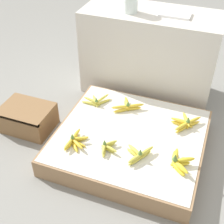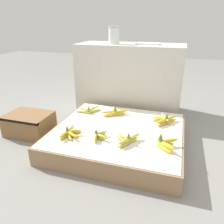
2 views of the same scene
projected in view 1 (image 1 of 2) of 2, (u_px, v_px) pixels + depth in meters
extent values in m
plane|color=gray|center=(129.00, 149.00, 2.35)|extent=(10.00, 10.00, 0.00)
cube|color=#997551|center=(130.00, 142.00, 2.31)|extent=(1.05, 0.97, 0.15)
cube|color=silver|center=(130.00, 134.00, 2.26)|extent=(1.02, 0.94, 0.00)
cube|color=beige|center=(149.00, 54.00, 2.73)|extent=(1.14, 0.48, 0.75)
cube|color=olive|center=(28.00, 118.00, 2.48)|extent=(0.40, 0.30, 0.20)
cube|color=brown|center=(16.00, 120.00, 2.33)|extent=(0.40, 0.02, 0.02)
ellipsoid|color=gold|center=(70.00, 145.00, 2.15)|extent=(0.04, 0.12, 0.02)
ellipsoid|color=gold|center=(75.00, 146.00, 2.14)|extent=(0.10, 0.11, 0.02)
ellipsoid|color=gold|center=(78.00, 144.00, 2.16)|extent=(0.12, 0.04, 0.02)
ellipsoid|color=gold|center=(81.00, 139.00, 2.20)|extent=(0.10, 0.10, 0.02)
ellipsoid|color=gold|center=(75.00, 138.00, 2.21)|extent=(0.03, 0.12, 0.02)
ellipsoid|color=gold|center=(69.00, 144.00, 2.13)|extent=(0.03, 0.12, 0.02)
ellipsoid|color=gold|center=(78.00, 144.00, 2.13)|extent=(0.12, 0.08, 0.02)
ellipsoid|color=gold|center=(79.00, 139.00, 2.17)|extent=(0.12, 0.07, 0.02)
ellipsoid|color=gold|center=(76.00, 134.00, 2.20)|extent=(0.03, 0.12, 0.02)
cone|color=#5B7F3D|center=(72.00, 136.00, 2.14)|extent=(0.03, 0.03, 0.04)
ellipsoid|color=gold|center=(104.00, 151.00, 2.11)|extent=(0.05, 0.12, 0.02)
ellipsoid|color=gold|center=(108.00, 149.00, 2.12)|extent=(0.12, 0.05, 0.02)
ellipsoid|color=gold|center=(109.00, 146.00, 2.15)|extent=(0.09, 0.10, 0.02)
ellipsoid|color=gold|center=(104.00, 148.00, 2.10)|extent=(0.05, 0.12, 0.02)
ellipsoid|color=gold|center=(110.00, 148.00, 2.10)|extent=(0.12, 0.06, 0.02)
ellipsoid|color=gold|center=(110.00, 143.00, 2.13)|extent=(0.10, 0.10, 0.02)
cone|color=#5B7F3D|center=(104.00, 142.00, 2.10)|extent=(0.03, 0.03, 0.04)
ellipsoid|color=gold|center=(144.00, 155.00, 2.07)|extent=(0.09, 0.13, 0.03)
ellipsoid|color=gold|center=(134.00, 154.00, 2.09)|extent=(0.13, 0.08, 0.03)
ellipsoid|color=gold|center=(136.00, 160.00, 2.04)|extent=(0.09, 0.13, 0.03)
ellipsoid|color=gold|center=(146.00, 151.00, 2.07)|extent=(0.09, 0.13, 0.03)
ellipsoid|color=gold|center=(135.00, 150.00, 2.08)|extent=(0.12, 0.09, 0.03)
ellipsoid|color=gold|center=(136.00, 158.00, 2.02)|extent=(0.09, 0.13, 0.03)
cone|color=#5B7F3D|center=(140.00, 152.00, 2.02)|extent=(0.03, 0.03, 0.04)
ellipsoid|color=yellow|center=(178.00, 169.00, 1.98)|extent=(0.12, 0.11, 0.03)
ellipsoid|color=yellow|center=(180.00, 164.00, 2.01)|extent=(0.13, 0.09, 0.03)
ellipsoid|color=yellow|center=(174.00, 158.00, 2.05)|extent=(0.05, 0.13, 0.03)
ellipsoid|color=yellow|center=(181.00, 167.00, 1.95)|extent=(0.12, 0.10, 0.03)
ellipsoid|color=yellow|center=(185.00, 160.00, 2.00)|extent=(0.13, 0.09, 0.03)
ellipsoid|color=yellow|center=(176.00, 155.00, 2.03)|extent=(0.04, 0.13, 0.03)
cone|color=#5B7F3D|center=(175.00, 157.00, 1.96)|extent=(0.04, 0.04, 0.05)
ellipsoid|color=gold|center=(102.00, 102.00, 2.53)|extent=(0.12, 0.15, 0.02)
ellipsoid|color=gold|center=(95.00, 101.00, 2.55)|extent=(0.11, 0.15, 0.02)
ellipsoid|color=gold|center=(91.00, 103.00, 2.52)|extent=(0.17, 0.03, 0.02)
ellipsoid|color=gold|center=(102.00, 99.00, 2.54)|extent=(0.08, 0.17, 0.02)
ellipsoid|color=gold|center=(92.00, 100.00, 2.52)|extent=(0.17, 0.06, 0.02)
cone|color=#5B7F3D|center=(96.00, 99.00, 2.48)|extent=(0.03, 0.03, 0.04)
ellipsoid|color=gold|center=(133.00, 109.00, 2.47)|extent=(0.13, 0.09, 0.03)
ellipsoid|color=gold|center=(127.00, 105.00, 2.50)|extent=(0.09, 0.13, 0.03)
ellipsoid|color=gold|center=(122.00, 110.00, 2.45)|extent=(0.12, 0.11, 0.03)
ellipsoid|color=gold|center=(136.00, 105.00, 2.46)|extent=(0.13, 0.09, 0.03)
ellipsoid|color=gold|center=(127.00, 102.00, 2.49)|extent=(0.09, 0.13, 0.03)
ellipsoid|color=gold|center=(120.00, 107.00, 2.44)|extent=(0.13, 0.09, 0.03)
cone|color=#5B7F3D|center=(128.00, 103.00, 2.43)|extent=(0.03, 0.03, 0.04)
ellipsoid|color=gold|center=(191.00, 125.00, 2.32)|extent=(0.14, 0.14, 0.03)
ellipsoid|color=gold|center=(186.00, 122.00, 2.34)|extent=(0.07, 0.17, 0.03)
ellipsoid|color=gold|center=(182.00, 124.00, 2.32)|extent=(0.17, 0.04, 0.03)
ellipsoid|color=gold|center=(183.00, 128.00, 2.29)|extent=(0.11, 0.16, 0.03)
ellipsoid|color=gold|center=(193.00, 121.00, 2.31)|extent=(0.12, 0.15, 0.03)
ellipsoid|color=gold|center=(186.00, 119.00, 2.32)|extent=(0.09, 0.16, 0.03)
ellipsoid|color=gold|center=(182.00, 121.00, 2.31)|extent=(0.17, 0.04, 0.03)
ellipsoid|color=gold|center=(183.00, 125.00, 2.27)|extent=(0.11, 0.15, 0.03)
cone|color=#5B7F3D|center=(188.00, 119.00, 2.27)|extent=(0.03, 0.03, 0.04)
cylinder|color=silver|center=(131.00, 2.00, 2.43)|extent=(0.11, 0.11, 0.16)
cube|color=white|center=(175.00, 14.00, 2.43)|extent=(0.24, 0.14, 0.02)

